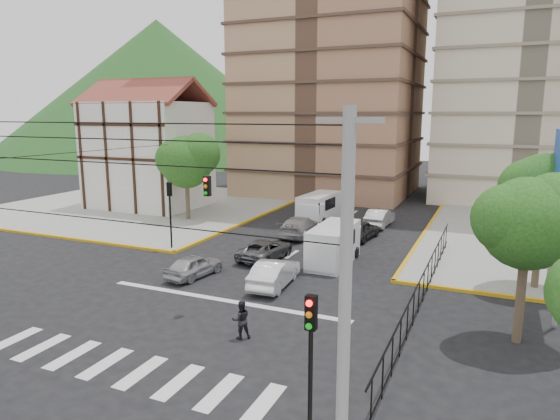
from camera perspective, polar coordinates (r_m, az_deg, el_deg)
The scene contains 23 objects.
ground at distance 23.97m, azimuth -7.91°, elevation -11.12°, with size 160.00×160.00×0.00m, color black.
sidewalk_nw at distance 50.97m, azimuth -15.40°, elevation 0.54°, with size 26.00×26.00×0.15m, color gray.
crosswalk_stripes at distance 19.60m, azimuth -17.50°, elevation -16.81°, with size 12.00×2.40×0.01m, color silver.
stop_line at distance 24.92m, azimuth -6.45°, elevation -10.19°, with size 13.00×0.40×0.01m, color silver.
tudor_building at distance 49.70m, azimuth -14.80°, elevation 6.33°, with size 10.80×8.05×12.23m.
distant_hill at distance 111.25m, azimuth -13.64°, elevation 13.29°, with size 70.00×70.00×28.00m, color #25531B.
park_fence at distance 25.16m, azimuth 15.98°, elevation -10.36°, with size 0.10×22.50×1.66m, color black, non-canonical shape.
tree_park_a at distance 21.27m, azimuth 26.70°, elevation -0.96°, with size 4.41×3.60×6.83m.
tree_park_c at distance 28.18m, azimuth 28.14°, elevation 2.26°, with size 4.65×3.80×7.25m.
tree_tudor at distance 42.31m, azimuth -10.56°, elevation 5.71°, with size 5.39×4.40×7.43m.
traffic_light_se at distance 13.12m, azimuth 3.53°, elevation -15.61°, with size 0.28×0.22×4.40m.
traffic_light_nw at distance 33.58m, azimuth -12.47°, elevation 0.67°, with size 0.28×0.22×4.40m.
traffic_light_hanging at distance 20.75m, azimuth -11.27°, elevation 2.24°, with size 18.00×9.12×0.92m.
utility_pole_se at distance 11.06m, azimuth 7.40°, elevation -11.52°, with size 1.40×0.28×9.00m.
van_right_lane at distance 30.21m, azimuth 5.99°, elevation -4.13°, with size 2.17×5.17×2.32m.
van_left_lane at distance 41.96m, azimuth 4.32°, elevation 0.17°, with size 2.37×5.26×2.31m.
car_silver_front_left at distance 28.35m, azimuth -9.81°, elevation -6.30°, with size 1.50×3.72×1.27m, color #B0B0B5.
car_white_front_right at distance 26.46m, azimuth -0.65°, elevation -7.20°, with size 1.52×4.36×1.44m, color white.
car_grey_mid_left at distance 31.26m, azimuth -1.68°, elevation -4.51°, with size 2.09×4.53×1.26m, color #55585C.
car_silver_rear_left at distance 37.01m, azimuth 2.29°, elevation -1.87°, with size 2.09×5.13×1.49m, color #A3A2A7.
car_darkgrey_mid_right at distance 36.42m, azimuth 9.12°, elevation -2.24°, with size 1.73×4.30×1.47m, color #29292C.
car_white_rear_right at distance 41.02m, azimuth 11.31°, elevation -0.84°, with size 1.52×4.37×1.44m, color silver.
pedestrian_crosswalk at distance 20.66m, azimuth -4.48°, elevation -12.38°, with size 0.78×0.60×1.60m, color black.
Camera 1 is at (11.79, -18.84, 8.99)m, focal length 32.00 mm.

